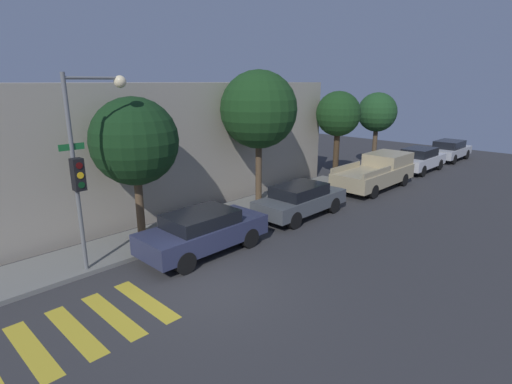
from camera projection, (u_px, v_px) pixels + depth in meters
name	position (u px, v px, depth m)	size (l,w,h in m)	color
ground_plane	(213.00, 289.00, 10.98)	(60.00, 60.00, 0.00)	#333335
sidewalk	(133.00, 244.00, 13.86)	(26.00, 2.26, 0.14)	slate
building_row	(70.00, 152.00, 16.18)	(26.00, 6.00, 5.46)	#A89E8E
crosswalk	(75.00, 331.00, 9.12)	(4.10, 2.60, 0.00)	gold
traffic_light_pole	(87.00, 151.00, 11.13)	(2.12, 0.56, 5.76)	slate
sedan_near_corner	(203.00, 231.00, 13.12)	(4.36, 1.80, 1.44)	#2D3351
sedan_middle	(300.00, 199.00, 16.71)	(4.34, 1.74, 1.39)	#4C5156
pickup_truck	(377.00, 171.00, 21.26)	(5.42, 2.06, 1.73)	tan
sedan_far_end	(419.00, 159.00, 25.11)	(4.31, 1.76, 1.49)	silver
sedan_tail_of_row	(449.00, 150.00, 28.72)	(4.28, 1.83, 1.43)	#B7BABF
tree_near_corner	(135.00, 142.00, 13.42)	(2.98, 2.98, 5.06)	brown
tree_midblock	(259.00, 110.00, 17.41)	(3.40, 3.40, 6.02)	brown
tree_far_end	(338.00, 115.00, 21.96)	(2.46, 2.46, 5.02)	#42301E
tree_behind_truck	(377.00, 113.00, 25.08)	(2.44, 2.44, 4.87)	brown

